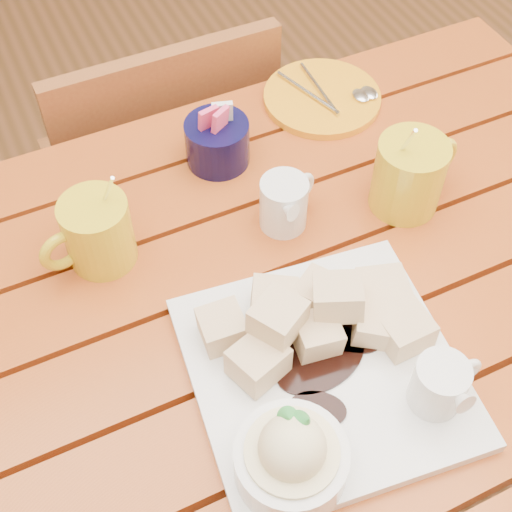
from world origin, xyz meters
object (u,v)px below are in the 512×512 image
dessert_plate (321,379)px  coffee_mug_right (410,174)px  chair_far (163,179)px  table (263,363)px  coffee_mug_left (96,232)px  orange_saucer (323,97)px

dessert_plate → coffee_mug_right: size_ratio=2.08×
chair_far → coffee_mug_right: bearing=114.1°
chair_far → dessert_plate: bearing=87.1°
table → dessert_plate: bearing=-83.9°
coffee_mug_right → coffee_mug_left: bearing=157.9°
dessert_plate → coffee_mug_right: 0.31m
orange_saucer → chair_far: 0.43m
coffee_mug_left → coffee_mug_right: (0.40, -0.08, 0.00)m
table → chair_far: 0.58m
table → dessert_plate: 0.18m
dessert_plate → table: bearing=96.1°
dessert_plate → chair_far: (0.03, 0.66, -0.33)m
coffee_mug_right → orange_saucer: 0.23m
coffee_mug_right → orange_saucer: coffee_mug_right is taller
table → coffee_mug_left: size_ratio=8.53×
table → chair_far: bearing=85.1°
table → coffee_mug_right: 0.31m
coffee_mug_left → orange_saucer: bearing=8.7°
coffee_mug_left → chair_far: bearing=51.6°
table → coffee_mug_left: bearing=130.3°
table → coffee_mug_right: coffee_mug_right is taller
coffee_mug_left → orange_saucer: coffee_mug_left is taller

